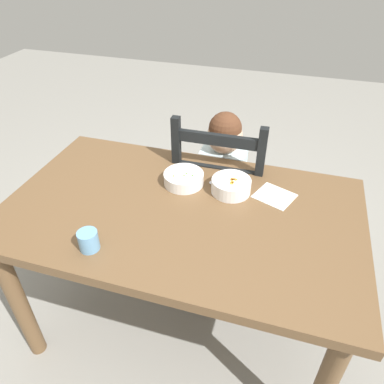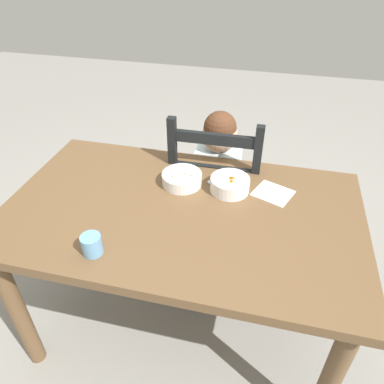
{
  "view_description": "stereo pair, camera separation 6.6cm",
  "coord_description": "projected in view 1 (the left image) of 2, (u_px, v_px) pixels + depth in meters",
  "views": [
    {
      "loc": [
        0.36,
        -1.04,
        1.64
      ],
      "look_at": [
        0.03,
        0.05,
        0.79
      ],
      "focal_mm": 34.14,
      "sensor_mm": 36.0,
      "label": 1
    },
    {
      "loc": [
        0.3,
        -1.06,
        1.64
      ],
      "look_at": [
        0.03,
        0.05,
        0.79
      ],
      "focal_mm": 34.14,
      "sensor_mm": 36.0,
      "label": 2
    }
  ],
  "objects": [
    {
      "name": "child_figure",
      "position": [
        221.0,
        175.0,
        1.83
      ],
      "size": [
        0.32,
        0.31,
        0.94
      ],
      "color": "silver",
      "rests_on": "ground"
    },
    {
      "name": "bowl_of_carrots",
      "position": [
        231.0,
        185.0,
        1.48
      ],
      "size": [
        0.16,
        0.16,
        0.06
      ],
      "color": "white",
      "rests_on": "dining_table"
    },
    {
      "name": "spoon",
      "position": [
        219.0,
        183.0,
        1.55
      ],
      "size": [
        0.14,
        0.05,
        0.01
      ],
      "color": "silver",
      "rests_on": "dining_table"
    },
    {
      "name": "paper_napkin",
      "position": [
        275.0,
        196.0,
        1.48
      ],
      "size": [
        0.18,
        0.18,
        0.0
      ],
      "primitive_type": "cube",
      "rotation": [
        0.0,
        0.0,
        -0.38
      ],
      "color": "white",
      "rests_on": "dining_table"
    },
    {
      "name": "dining_table",
      "position": [
        181.0,
        228.0,
        1.48
      ],
      "size": [
        1.38,
        0.82,
        0.74
      ],
      "color": "brown",
      "rests_on": "ground"
    },
    {
      "name": "bowl_of_peas",
      "position": [
        184.0,
        178.0,
        1.54
      ],
      "size": [
        0.17,
        0.17,
        0.05
      ],
      "color": "white",
      "rests_on": "dining_table"
    },
    {
      "name": "ground_plane",
      "position": [
        184.0,
        321.0,
        1.86
      ],
      "size": [
        8.0,
        8.0,
        0.0
      ],
      "primitive_type": "plane",
      "color": "gray"
    },
    {
      "name": "drinking_cup",
      "position": [
        88.0,
        241.0,
        1.22
      ],
      "size": [
        0.07,
        0.07,
        0.07
      ],
      "primitive_type": "cylinder",
      "color": "#689FCC",
      "rests_on": "dining_table"
    },
    {
      "name": "dining_chair",
      "position": [
        220.0,
        201.0,
        1.93
      ],
      "size": [
        0.43,
        0.43,
        0.97
      ],
      "color": "black",
      "rests_on": "ground"
    }
  ]
}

